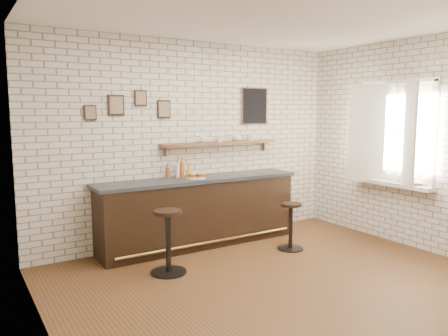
{
  "coord_description": "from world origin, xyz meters",
  "views": [
    {
      "loc": [
        -3.11,
        -3.82,
        1.97
      ],
      "look_at": [
        -0.16,
        0.9,
        1.24
      ],
      "focal_mm": 35.0,
      "sensor_mm": 36.0,
      "label": 1
    }
  ],
  "objects_px": {
    "condiment_bottle_yellow": "(189,171)",
    "shelf_cup_a": "(204,140)",
    "bar_counter": "(200,211)",
    "bar_stool_right": "(291,225)",
    "sandwich_plate": "(196,178)",
    "bitters_bottle_amber": "(182,169)",
    "book_upper": "(409,183)",
    "shelf_cup_b": "(220,139)",
    "shelf_cup_c": "(237,138)",
    "bitters_bottle_brown": "(168,173)",
    "bar_stool_left": "(168,240)",
    "shelf_cup_d": "(252,137)",
    "book_lower": "(408,184)",
    "bitters_bottle_white": "(177,171)",
    "ciabatta_sandwich": "(196,175)"
  },
  "relations": [
    {
      "from": "bar_stool_right",
      "to": "shelf_cup_a",
      "type": "height_order",
      "value": "shelf_cup_a"
    },
    {
      "from": "sandwich_plate",
      "to": "book_lower",
      "type": "xyz_separation_m",
      "value": [
        2.55,
        -1.65,
        -0.07
      ]
    },
    {
      "from": "bitters_bottle_white",
      "to": "shelf_cup_b",
      "type": "distance_m",
      "value": 0.88
    },
    {
      "from": "bar_counter",
      "to": "shelf_cup_d",
      "type": "distance_m",
      "value": 1.51
    },
    {
      "from": "bitters_bottle_white",
      "to": "condiment_bottle_yellow",
      "type": "xyz_separation_m",
      "value": [
        0.2,
        -0.0,
        -0.01
      ]
    },
    {
      "from": "sandwich_plate",
      "to": "condiment_bottle_yellow",
      "type": "relative_size",
      "value": 1.43
    },
    {
      "from": "shelf_cup_a",
      "to": "book_upper",
      "type": "height_order",
      "value": "shelf_cup_a"
    },
    {
      "from": "shelf_cup_b",
      "to": "shelf_cup_d",
      "type": "distance_m",
      "value": 0.59
    },
    {
      "from": "bitters_bottle_brown",
      "to": "book_upper",
      "type": "xyz_separation_m",
      "value": [
        2.89,
        -1.89,
        -0.13
      ]
    },
    {
      "from": "bar_counter",
      "to": "shelf_cup_a",
      "type": "relative_size",
      "value": 26.33
    },
    {
      "from": "bar_stool_right",
      "to": "sandwich_plate",
      "type": "bearing_deg",
      "value": 142.81
    },
    {
      "from": "bar_counter",
      "to": "ciabatta_sandwich",
      "type": "xyz_separation_m",
      "value": [
        -0.08,
        -0.05,
        0.56
      ]
    },
    {
      "from": "bar_counter",
      "to": "condiment_bottle_yellow",
      "type": "bearing_deg",
      "value": 115.91
    },
    {
      "from": "ciabatta_sandwich",
      "to": "bar_stool_left",
      "type": "relative_size",
      "value": 0.33
    },
    {
      "from": "sandwich_plate",
      "to": "ciabatta_sandwich",
      "type": "relative_size",
      "value": 1.08
    },
    {
      "from": "bar_stool_left",
      "to": "sandwich_plate",
      "type": "bearing_deg",
      "value": 43.69
    },
    {
      "from": "shelf_cup_a",
      "to": "bar_counter",
      "type": "bearing_deg",
      "value": -162.3
    },
    {
      "from": "sandwich_plate",
      "to": "bitters_bottle_brown",
      "type": "height_order",
      "value": "bitters_bottle_brown"
    },
    {
      "from": "bar_stool_left",
      "to": "shelf_cup_c",
      "type": "height_order",
      "value": "shelf_cup_c"
    },
    {
      "from": "condiment_bottle_yellow",
      "to": "book_lower",
      "type": "height_order",
      "value": "condiment_bottle_yellow"
    },
    {
      "from": "ciabatta_sandwich",
      "to": "shelf_cup_a",
      "type": "xyz_separation_m",
      "value": [
        0.27,
        0.25,
        0.48
      ]
    },
    {
      "from": "book_lower",
      "to": "book_upper",
      "type": "xyz_separation_m",
      "value": [
        0.0,
        -0.03,
        0.02
      ]
    },
    {
      "from": "sandwich_plate",
      "to": "bitters_bottle_amber",
      "type": "xyz_separation_m",
      "value": [
        -0.11,
        0.21,
        0.11
      ]
    },
    {
      "from": "bar_counter",
      "to": "book_lower",
      "type": "bearing_deg",
      "value": -34.56
    },
    {
      "from": "shelf_cup_b",
      "to": "shelf_cup_c",
      "type": "relative_size",
      "value": 0.85
    },
    {
      "from": "bitters_bottle_brown",
      "to": "shelf_cup_a",
      "type": "relative_size",
      "value": 1.79
    },
    {
      "from": "bitters_bottle_brown",
      "to": "shelf_cup_c",
      "type": "height_order",
      "value": "shelf_cup_c"
    },
    {
      "from": "condiment_bottle_yellow",
      "to": "shelf_cup_a",
      "type": "height_order",
      "value": "shelf_cup_a"
    },
    {
      "from": "book_upper",
      "to": "bar_stool_right",
      "type": "bearing_deg",
      "value": -168.43
    },
    {
      "from": "bar_counter",
      "to": "book_lower",
      "type": "distance_m",
      "value": 3.02
    },
    {
      "from": "bar_stool_right",
      "to": "shelf_cup_d",
      "type": "xyz_separation_m",
      "value": [
        0.07,
        1.08,
        1.19
      ]
    },
    {
      "from": "bar_counter",
      "to": "bar_stool_right",
      "type": "distance_m",
      "value": 1.34
    },
    {
      "from": "bitters_bottle_brown",
      "to": "bitters_bottle_white",
      "type": "relative_size",
      "value": 0.89
    },
    {
      "from": "bitters_bottle_amber",
      "to": "condiment_bottle_yellow",
      "type": "bearing_deg",
      "value": 0.0
    },
    {
      "from": "sandwich_plate",
      "to": "book_upper",
      "type": "relative_size",
      "value": 1.3
    },
    {
      "from": "bar_stool_right",
      "to": "shelf_cup_b",
      "type": "bearing_deg",
      "value": 115.97
    },
    {
      "from": "sandwich_plate",
      "to": "bitters_bottle_amber",
      "type": "relative_size",
      "value": 0.97
    },
    {
      "from": "bar_stool_right",
      "to": "bitters_bottle_amber",
      "type": "bearing_deg",
      "value": 139.19
    },
    {
      "from": "sandwich_plate",
      "to": "shelf_cup_a",
      "type": "relative_size",
      "value": 2.38
    },
    {
      "from": "shelf_cup_d",
      "to": "book_upper",
      "type": "height_order",
      "value": "shelf_cup_d"
    },
    {
      "from": "sandwich_plate",
      "to": "condiment_bottle_yellow",
      "type": "bearing_deg",
      "value": 88.0
    },
    {
      "from": "bitters_bottle_white",
      "to": "bitters_bottle_amber",
      "type": "distance_m",
      "value": 0.08
    },
    {
      "from": "bar_stool_left",
      "to": "book_upper",
      "type": "relative_size",
      "value": 3.65
    },
    {
      "from": "book_upper",
      "to": "shelf_cup_a",
      "type": "bearing_deg",
      "value": -178.48
    },
    {
      "from": "bitters_bottle_brown",
      "to": "ciabatta_sandwich",
      "type": "bearing_deg",
      "value": -30.85
    },
    {
      "from": "bitters_bottle_amber",
      "to": "bar_stool_right",
      "type": "height_order",
      "value": "bitters_bottle_amber"
    },
    {
      "from": "bar_counter",
      "to": "bitters_bottle_white",
      "type": "bearing_deg",
      "value": 149.23
    },
    {
      "from": "sandwich_plate",
      "to": "shelf_cup_c",
      "type": "bearing_deg",
      "value": 15.82
    },
    {
      "from": "bar_stool_right",
      "to": "shelf_cup_a",
      "type": "relative_size",
      "value": 5.7
    },
    {
      "from": "bitters_bottle_brown",
      "to": "shelf_cup_c",
      "type": "bearing_deg",
      "value": 1.76
    }
  ]
}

